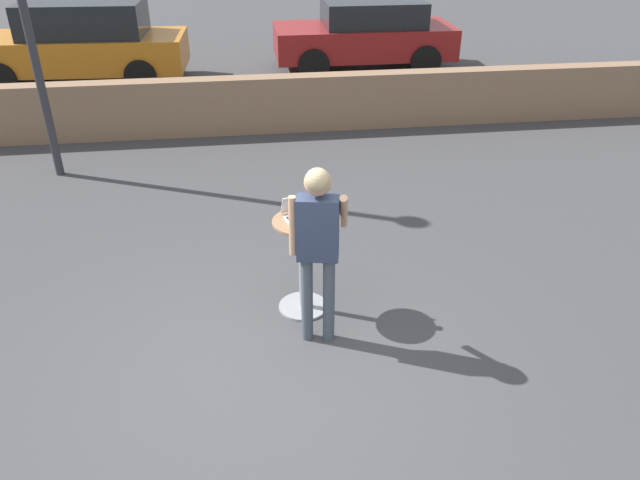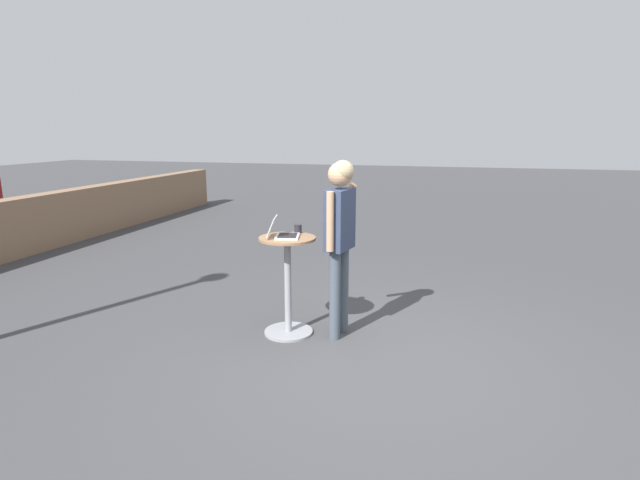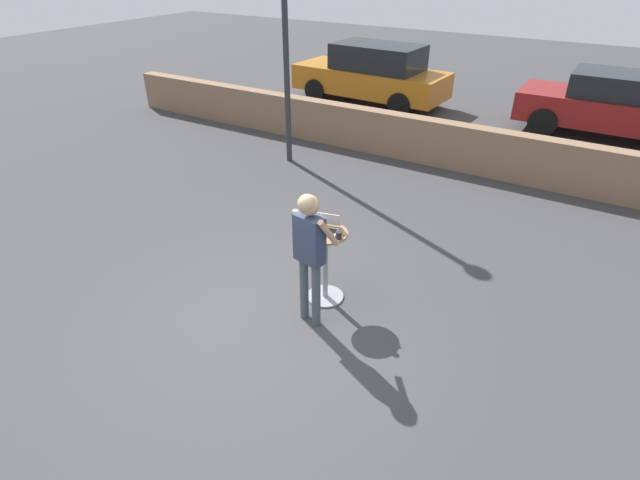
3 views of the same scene
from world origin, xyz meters
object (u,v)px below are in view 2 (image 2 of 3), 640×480
at_px(cafe_table, 288,281).
at_px(coffee_mug, 298,229).
at_px(laptop, 282,233).
at_px(standing_person, 340,226).

height_order(cafe_table, coffee_mug, coffee_mug).
distance_m(laptop, standing_person, 0.58).
bearing_deg(coffee_mug, laptop, 157.90).
relative_size(coffee_mug, standing_person, 0.06).
relative_size(laptop, coffee_mug, 3.38).
bearing_deg(laptop, standing_person, -80.06).
bearing_deg(standing_person, coffee_mug, 74.52).
bearing_deg(standing_person, cafe_table, 99.56).
height_order(cafe_table, standing_person, standing_person).
distance_m(cafe_table, standing_person, 0.78).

